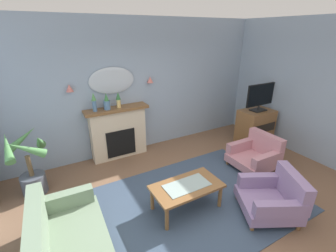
% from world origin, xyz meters
% --- Properties ---
extents(floor, '(7.02, 6.00, 0.10)m').
position_xyz_m(floor, '(0.00, 0.00, -0.05)').
color(floor, brown).
rests_on(floor, ground).
extents(wall_back, '(7.02, 0.10, 2.97)m').
position_xyz_m(wall_back, '(0.00, 2.55, 1.48)').
color(wall_back, '#8C9EB2').
rests_on(wall_back, ground).
extents(wall_right, '(0.10, 6.00, 2.97)m').
position_xyz_m(wall_right, '(3.06, 0.00, 1.48)').
color(wall_right, '#8C9EB2').
rests_on(wall_right, ground).
extents(patterned_rug, '(3.20, 2.40, 0.01)m').
position_xyz_m(patterned_rug, '(0.00, 0.20, 0.01)').
color(patterned_rug, '#38475B').
rests_on(patterned_rug, ground).
extents(fireplace, '(1.36, 0.36, 1.16)m').
position_xyz_m(fireplace, '(-0.67, 2.33, 0.57)').
color(fireplace, beige).
rests_on(fireplace, ground).
extents(mantel_vase_right, '(0.10, 0.10, 0.39)m').
position_xyz_m(mantel_vase_right, '(-1.12, 2.30, 1.37)').
color(mantel_vase_right, '#4C7093').
rests_on(mantel_vase_right, fireplace).
extents(mantel_vase_centre, '(0.14, 0.14, 0.35)m').
position_xyz_m(mantel_vase_centre, '(-0.87, 2.30, 1.31)').
color(mantel_vase_centre, '#4C7093').
rests_on(mantel_vase_centre, fireplace).
extents(mantel_vase_left, '(0.10, 0.10, 0.34)m').
position_xyz_m(mantel_vase_left, '(-0.62, 2.30, 1.34)').
color(mantel_vase_left, tan).
rests_on(mantel_vase_left, fireplace).
extents(wall_mirror, '(0.96, 0.06, 0.56)m').
position_xyz_m(wall_mirror, '(-0.67, 2.47, 1.71)').
color(wall_mirror, '#B2BCC6').
extents(wall_sconce_left, '(0.14, 0.14, 0.14)m').
position_xyz_m(wall_sconce_left, '(-1.52, 2.42, 1.66)').
color(wall_sconce_left, '#D17066').
extents(wall_sconce_right, '(0.14, 0.14, 0.14)m').
position_xyz_m(wall_sconce_right, '(0.18, 2.42, 1.66)').
color(wall_sconce_right, '#D17066').
extents(coffee_table, '(1.10, 0.60, 0.45)m').
position_xyz_m(coffee_table, '(-0.30, 0.15, 0.38)').
color(coffee_table, brown).
rests_on(coffee_table, ground).
extents(floral_couch, '(0.92, 1.75, 0.76)m').
position_xyz_m(floral_couch, '(-2.12, -0.00, 0.32)').
color(floral_couch, gray).
rests_on(floral_couch, ground).
extents(armchair_in_corner, '(0.83, 0.83, 0.71)m').
position_xyz_m(armchair_in_corner, '(1.65, 0.48, 0.31)').
color(armchair_in_corner, '#B77A84').
rests_on(armchair_in_corner, ground).
extents(armchair_near_fireplace, '(1.10, 1.09, 0.71)m').
position_xyz_m(armchair_near_fireplace, '(0.82, -0.60, 0.31)').
color(armchair_near_fireplace, gray).
rests_on(armchair_near_fireplace, ground).
extents(tv_cabinet, '(0.80, 0.57, 0.90)m').
position_xyz_m(tv_cabinet, '(2.46, 1.25, 0.45)').
color(tv_cabinet, brown).
rests_on(tv_cabinet, ground).
extents(tv_flatscreen, '(0.84, 0.24, 0.65)m').
position_xyz_m(tv_flatscreen, '(2.46, 1.23, 1.25)').
color(tv_flatscreen, black).
rests_on(tv_flatscreen, tv_cabinet).
extents(potted_plant_tall_palm, '(0.65, 0.69, 1.19)m').
position_xyz_m(potted_plant_tall_palm, '(-2.41, 1.80, 0.55)').
color(potted_plant_tall_palm, '#474C56').
rests_on(potted_plant_tall_palm, ground).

